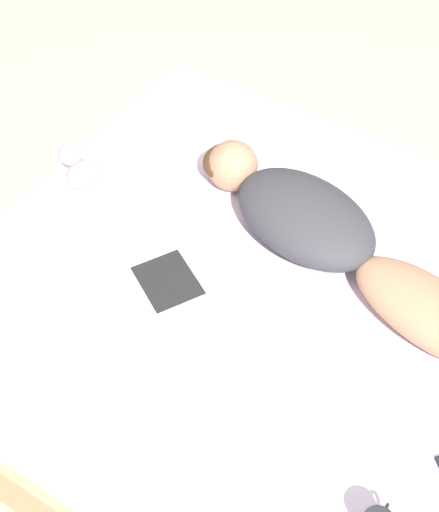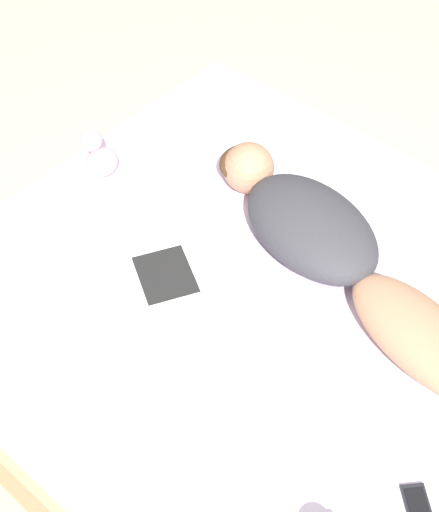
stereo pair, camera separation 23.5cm
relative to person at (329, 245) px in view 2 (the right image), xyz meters
name	(u,v)px [view 2 (the right image)]	position (x,y,z in m)	size (l,w,h in m)	color
ground_plane	(253,375)	(-0.24, 0.11, -0.65)	(12.00, 12.00, 0.00)	#B7A88E
bed	(256,336)	(-0.24, 0.11, -0.37)	(1.87, 2.02, 0.56)	tan
person	(329,245)	(0.00, 0.00, 0.00)	(0.57, 1.31, 0.19)	#A37556
open_magazine	(128,285)	(-0.52, 0.45, -0.08)	(0.64, 0.55, 0.01)	silver
cell_phone	(418,508)	(-0.55, -0.69, -0.08)	(0.14, 0.14, 0.01)	black
plush_toy	(99,156)	(-0.19, 0.94, -0.01)	(0.13, 0.15, 0.18)	#DB9EB2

